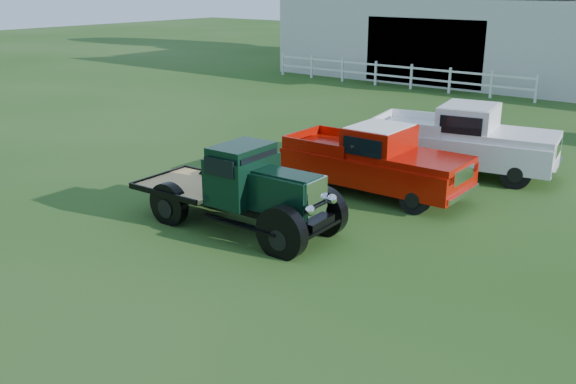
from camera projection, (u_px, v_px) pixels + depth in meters
The scene contains 6 objects.
ground at pixel (241, 257), 12.26m from camera, with size 120.00×120.00×0.00m, color #18410D.
shed_left at pixel (466, 24), 34.88m from camera, with size 18.80×10.20×5.60m, color #999793, non-canonical shape.
fence_rail at pixel (393, 75), 31.68m from camera, with size 14.20×0.16×1.20m, color white, non-canonical shape.
vintage_flatbed at pixel (239, 186), 13.49m from camera, with size 4.62×1.83×1.83m, color black, non-canonical shape.
red_pickup at pixel (375, 159), 15.72m from camera, with size 4.76×1.83×1.73m, color #9E0F04, non-canonical shape.
white_pickup at pixel (463, 140), 17.43m from camera, with size 5.03×1.95×1.85m, color silver, non-canonical shape.
Camera 1 is at (7.67, -8.27, 5.04)m, focal length 40.00 mm.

